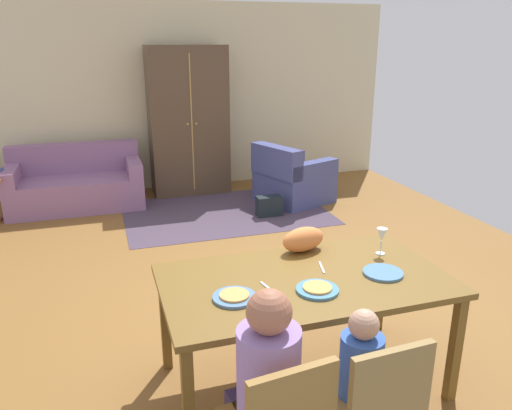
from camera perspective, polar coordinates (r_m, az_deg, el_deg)
ground_plane at (r=5.00m, az=-1.58°, el=-7.33°), size 6.48×6.33×0.02m
back_wall at (r=7.70m, az=-8.53°, el=12.07°), size 6.48×0.10×2.70m
dining_table at (r=3.15m, az=5.58°, el=-9.40°), size 1.76×0.98×0.76m
plate_near_man at (r=2.87m, az=-2.48°, el=-10.48°), size 0.25×0.25×0.02m
pizza_near_man at (r=2.86m, az=-2.49°, el=-10.21°), size 0.17×0.17×0.01m
plate_near_child at (r=2.97m, az=7.01°, el=-9.57°), size 0.25×0.25×0.02m
pizza_near_child at (r=2.96m, az=7.02°, el=-9.31°), size 0.17×0.17×0.01m
plate_near_woman at (r=3.25m, az=14.29°, el=-7.50°), size 0.25×0.25×0.02m
wine_glass at (r=3.49m, az=14.15°, el=-3.43°), size 0.07×0.07×0.19m
fork at (r=2.99m, az=1.28°, el=-9.35°), size 0.05×0.15×0.01m
knife at (r=3.26m, az=7.51°, el=-7.07°), size 0.06×0.17×0.01m
person_man at (r=2.57m, az=1.04°, el=-21.24°), size 0.31×0.41×1.11m
dining_chair_child at (r=2.63m, az=13.34°, el=-21.31°), size 0.44×0.44×0.87m
person_child at (r=2.78m, az=11.25°, el=-20.27°), size 0.22×0.29×0.92m
cat at (r=3.47m, az=5.41°, el=-3.92°), size 0.35×0.22×0.17m
area_rug at (r=6.59m, az=-3.51°, el=-0.80°), size 2.60×1.80×0.01m
couch at (r=7.15m, az=-19.83°, el=2.18°), size 1.72×0.86×0.82m
armchair at (r=6.96m, az=4.09°, el=2.93°), size 1.10×1.10×0.82m
armoire at (r=7.36m, az=-7.74°, el=9.48°), size 1.10×0.59×2.10m
handbag at (r=6.41m, az=1.49°, el=-0.12°), size 0.32×0.16×0.26m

